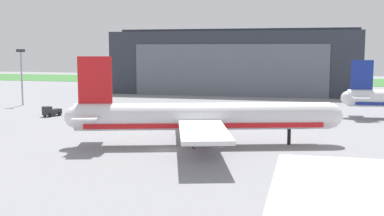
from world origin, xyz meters
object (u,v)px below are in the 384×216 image
at_px(airliner_near_right, 204,118).
at_px(ops_van, 51,111).
at_px(maintenance_hangar, 236,62).
at_px(apron_light_mast, 21,72).

height_order(airliner_near_right, ops_van, airliner_near_right).
xyz_separation_m(maintenance_hangar, ops_van, (-31.63, -71.38, -9.52)).
bearing_deg(ops_van, apron_light_mast, 136.47).
distance_m(maintenance_hangar, ops_van, 78.65).
xyz_separation_m(airliner_near_right, ops_van, (-40.84, 24.42, -3.32)).
bearing_deg(airliner_near_right, ops_van, 149.13).
bearing_deg(maintenance_hangar, airliner_near_right, -84.51).
bearing_deg(ops_van, maintenance_hangar, 66.10).
bearing_deg(apron_light_mast, ops_van, -43.53).
relative_size(maintenance_hangar, ops_van, 17.97).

